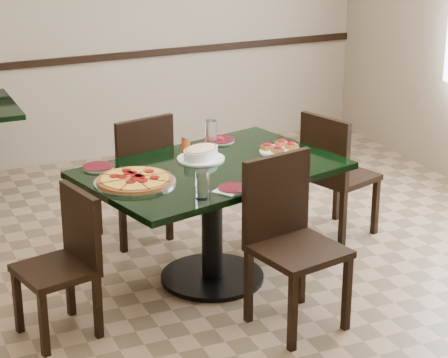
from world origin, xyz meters
name	(u,v)px	position (x,y,z in m)	size (l,w,h in m)	color
floor	(226,286)	(0.00, 0.00, 0.00)	(5.50, 5.50, 0.00)	#937355
room_shell	(255,38)	(1.02, 1.73, 1.17)	(5.50, 5.50, 5.50)	silver
main_table	(212,195)	(-0.04, 0.13, 0.57)	(1.71, 1.32, 0.75)	black
chair_far	(138,172)	(-0.26, 0.88, 0.51)	(0.50, 0.50, 0.91)	black
chair_near	(288,232)	(0.15, -0.51, 0.54)	(0.53, 0.53, 0.97)	black
chair_right	(334,169)	(0.99, 0.41, 0.50)	(0.52, 0.52, 0.89)	black
chair_left	(67,256)	(-1.02, -0.14, 0.46)	(0.46, 0.46, 0.82)	black
pepperoni_pizza	(135,180)	(-0.55, 0.05, 0.77)	(0.47, 0.47, 0.04)	silver
lasagna_casserole	(201,153)	(-0.05, 0.28, 0.80)	(0.32, 0.29, 0.09)	white
bread_basket	(262,168)	(0.18, -0.11, 0.79)	(0.23, 0.22, 0.09)	brown
bruschetta_platter	(279,147)	(0.48, 0.23, 0.77)	(0.33, 0.26, 0.05)	white
side_plate_near	(233,188)	(-0.08, -0.28, 0.76)	(0.17, 0.17, 0.02)	white
side_plate_far_r	(220,140)	(0.21, 0.58, 0.76)	(0.20, 0.20, 0.03)	white
side_plate_far_l	(99,167)	(-0.67, 0.38, 0.76)	(0.19, 0.19, 0.02)	white
napkin_setting	(229,190)	(-0.11, -0.28, 0.75)	(0.19, 0.19, 0.01)	white
water_glass_a	(211,133)	(0.13, 0.54, 0.83)	(0.08, 0.08, 0.16)	white
water_glass_b	(202,185)	(-0.29, -0.34, 0.83)	(0.07, 0.07, 0.16)	white
pepper_shaker	(186,144)	(-0.07, 0.48, 0.80)	(0.06, 0.06, 0.10)	#D14316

